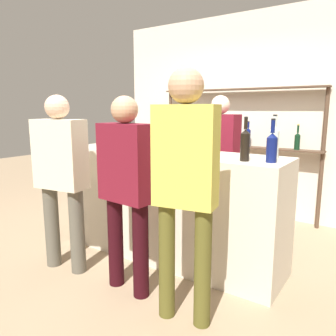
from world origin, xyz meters
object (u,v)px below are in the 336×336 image
(customer_center, at_px, (126,182))
(counter_bottle_1, at_px, (163,138))
(counter_bottle_2, at_px, (130,136))
(server_behind_counter, at_px, (219,154))
(counter_bottle_4, at_px, (272,146))
(counter_bottle_3, at_px, (245,144))
(counter_bottle_0, at_px, (274,142))
(cork_jar, at_px, (182,144))
(customer_left, at_px, (61,172))
(customer_right, at_px, (185,177))

(customer_center, bearing_deg, counter_bottle_1, 17.38)
(counter_bottle_2, distance_m, server_behind_counter, 1.13)
(counter_bottle_1, height_order, counter_bottle_4, counter_bottle_4)
(counter_bottle_1, bearing_deg, counter_bottle_3, -9.77)
(counter_bottle_3, bearing_deg, counter_bottle_0, 56.14)
(server_behind_counter, distance_m, customer_center, 1.65)
(server_behind_counter, height_order, customer_center, server_behind_counter)
(cork_jar, height_order, customer_left, customer_left)
(counter_bottle_1, distance_m, server_behind_counter, 0.95)
(customer_center, bearing_deg, counter_bottle_3, -46.85)
(counter_bottle_1, relative_size, customer_right, 0.19)
(customer_center, bearing_deg, counter_bottle_2, 43.35)
(counter_bottle_2, relative_size, counter_bottle_3, 0.97)
(cork_jar, relative_size, customer_right, 0.08)
(customer_right, relative_size, customer_center, 1.10)
(counter_bottle_3, bearing_deg, customer_left, -156.88)
(counter_bottle_2, bearing_deg, counter_bottle_0, 4.23)
(cork_jar, relative_size, customer_center, 0.09)
(counter_bottle_2, bearing_deg, cork_jar, 10.17)
(server_behind_counter, bearing_deg, counter_bottle_3, 39.22)
(counter_bottle_0, distance_m, cork_jar, 0.89)
(counter_bottle_3, relative_size, cork_jar, 2.44)
(counter_bottle_1, relative_size, customer_center, 0.21)
(cork_jar, bearing_deg, counter_bottle_2, -169.83)
(cork_jar, bearing_deg, server_behind_counter, 89.27)
(counter_bottle_2, xyz_separation_m, counter_bottle_4, (1.52, -0.08, -0.00))
(server_behind_counter, relative_size, customer_left, 1.02)
(counter_bottle_0, height_order, cork_jar, counter_bottle_0)
(counter_bottle_3, xyz_separation_m, counter_bottle_4, (0.20, 0.05, -0.01))
(customer_left, height_order, customer_center, customer_left)
(counter_bottle_0, relative_size, customer_center, 0.23)
(counter_bottle_3, distance_m, server_behind_counter, 1.30)
(counter_bottle_0, bearing_deg, cork_jar, -179.73)
(counter_bottle_2, height_order, server_behind_counter, server_behind_counter)
(server_behind_counter, bearing_deg, cork_jar, 4.12)
(customer_left, bearing_deg, server_behind_counter, -32.74)
(customer_right, xyz_separation_m, customer_center, (-0.60, 0.08, -0.12))
(counter_bottle_1, height_order, customer_left, customer_left)
(counter_bottle_1, distance_m, customer_left, 1.02)
(counter_bottle_0, xyz_separation_m, counter_bottle_2, (-1.48, -0.11, -0.02))
(counter_bottle_0, bearing_deg, counter_bottle_4, -77.41)
(counter_bottle_2, height_order, customer_left, customer_left)
(counter_bottle_4, bearing_deg, counter_bottle_3, -165.55)
(cork_jar, xyz_separation_m, customer_center, (-0.02, -0.82, -0.23))
(counter_bottle_2, bearing_deg, counter_bottle_1, 4.34)
(counter_bottle_1, height_order, customer_center, customer_center)
(customer_center, bearing_deg, counter_bottle_0, -42.78)
(counter_bottle_4, height_order, customer_left, customer_left)
(counter_bottle_4, bearing_deg, counter_bottle_1, 174.57)
(counter_bottle_4, bearing_deg, cork_jar, 169.04)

